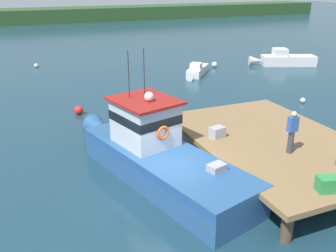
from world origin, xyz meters
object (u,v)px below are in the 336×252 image
(crate_stack_mid_dock, at_px, (327,184))
(crate_single_by_cleat, at_px, (217,132))
(mooring_buoy_outer, at_px, (79,110))
(moored_boat_near_channel, at_px, (284,59))
(deckhand_by_the_boat, at_px, (292,131))
(mooring_buoy_inshore, at_px, (214,65))
(mooring_buoy_channel_marker, at_px, (303,100))
(main_fishing_boat, at_px, (155,153))
(mooring_buoy_spare_mooring, at_px, (36,66))
(moored_boat_outer_mooring, at_px, (197,71))

(crate_stack_mid_dock, relative_size, crate_single_by_cleat, 1.00)
(mooring_buoy_outer, bearing_deg, moored_boat_near_channel, 17.47)
(deckhand_by_the_boat, relative_size, mooring_buoy_inshore, 3.35)
(crate_stack_mid_dock, relative_size, mooring_buoy_channel_marker, 1.82)
(moored_boat_near_channel, xyz_separation_m, mooring_buoy_channel_marker, (-6.11, -9.42, -0.35))
(crate_stack_mid_dock, height_order, mooring_buoy_inshore, crate_stack_mid_dock)
(crate_stack_mid_dock, bearing_deg, main_fishing_boat, 127.02)
(crate_single_by_cleat, relative_size, mooring_buoy_outer, 1.17)
(deckhand_by_the_boat, relative_size, moored_boat_near_channel, 0.28)
(crate_single_by_cleat, xyz_separation_m, mooring_buoy_outer, (-4.20, 8.40, -1.17))
(moored_boat_near_channel, relative_size, mooring_buoy_inshore, 12.16)
(deckhand_by_the_boat, bearing_deg, mooring_buoy_spare_mooring, 106.53)
(mooring_buoy_channel_marker, bearing_deg, moored_boat_outer_mooring, 107.36)
(deckhand_by_the_boat, xyz_separation_m, moored_boat_outer_mooring, (4.53, 16.50, -1.70))
(main_fishing_boat, bearing_deg, mooring_buoy_channel_marker, 23.25)
(crate_single_by_cleat, bearing_deg, deckhand_by_the_boat, -52.38)
(mooring_buoy_inshore, bearing_deg, moored_boat_outer_mooring, -144.24)
(crate_stack_mid_dock, distance_m, deckhand_by_the_boat, 2.79)
(mooring_buoy_channel_marker, bearing_deg, crate_stack_mid_dock, -129.12)
(mooring_buoy_outer, bearing_deg, mooring_buoy_channel_marker, -13.86)
(crate_single_by_cleat, bearing_deg, mooring_buoy_spare_mooring, 103.90)
(crate_single_by_cleat, height_order, mooring_buoy_spare_mooring, crate_single_by_cleat)
(crate_stack_mid_dock, xyz_separation_m, moored_boat_near_channel, (14.25, 19.44, -0.92))
(main_fishing_boat, bearing_deg, crate_single_by_cleat, -0.25)
(crate_single_by_cleat, height_order, mooring_buoy_inshore, crate_single_by_cleat)
(crate_stack_mid_dock, bearing_deg, moored_boat_outer_mooring, 74.49)
(main_fishing_boat, height_order, mooring_buoy_inshore, main_fishing_boat)
(moored_boat_outer_mooring, bearing_deg, mooring_buoy_outer, -151.11)
(mooring_buoy_spare_mooring, bearing_deg, deckhand_by_the_boat, -73.47)
(mooring_buoy_channel_marker, bearing_deg, moored_boat_near_channel, 57.05)
(moored_boat_near_channel, bearing_deg, moored_boat_outer_mooring, -177.91)
(crate_stack_mid_dock, distance_m, mooring_buoy_channel_marker, 12.97)
(crate_stack_mid_dock, xyz_separation_m, crate_single_by_cleat, (-1.01, 4.91, -0.02))
(moored_boat_outer_mooring, xyz_separation_m, mooring_buoy_inshore, (2.76, 1.99, -0.12))
(deckhand_by_the_boat, relative_size, mooring_buoy_channel_marker, 4.93)
(moored_boat_near_channel, distance_m, mooring_buoy_outer, 20.40)
(moored_boat_near_channel, height_order, mooring_buoy_channel_marker, moored_boat_near_channel)
(crate_single_by_cleat, relative_size, mooring_buoy_spare_mooring, 1.67)
(moored_boat_near_channel, distance_m, moored_boat_outer_mooring, 8.96)
(moored_boat_near_channel, bearing_deg, deckhand_by_the_boat, -128.70)
(crate_single_by_cleat, bearing_deg, mooring_buoy_channel_marker, 29.16)
(main_fishing_boat, height_order, crate_single_by_cleat, main_fishing_boat)
(deckhand_by_the_boat, xyz_separation_m, moored_boat_near_channel, (13.48, 16.83, -1.54))
(main_fishing_boat, distance_m, mooring_buoy_outer, 8.55)
(moored_boat_near_channel, bearing_deg, mooring_buoy_outer, -162.53)
(moored_boat_outer_mooring, relative_size, mooring_buoy_inshore, 7.53)
(crate_stack_mid_dock, bearing_deg, mooring_buoy_channel_marker, 50.88)
(crate_single_by_cleat, height_order, mooring_buoy_channel_marker, crate_single_by_cleat)
(main_fishing_boat, distance_m, mooring_buoy_inshore, 20.02)
(moored_boat_near_channel, bearing_deg, mooring_buoy_spare_mooring, 159.83)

